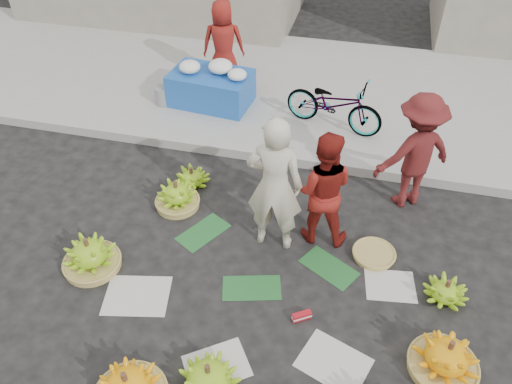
% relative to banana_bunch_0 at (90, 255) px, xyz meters
% --- Properties ---
extents(ground, '(80.00, 80.00, 0.00)m').
position_rel_banana_bunch_0_xyz_m(ground, '(1.97, 0.33, -0.19)').
color(ground, black).
rests_on(ground, ground).
extents(curb, '(40.00, 0.25, 0.15)m').
position_rel_banana_bunch_0_xyz_m(curb, '(1.97, 2.53, -0.12)').
color(curb, '#98958F').
rests_on(curb, ground).
extents(sidewalk, '(40.00, 4.00, 0.12)m').
position_rel_banana_bunch_0_xyz_m(sidewalk, '(1.97, 4.63, -0.13)').
color(sidewalk, '#98958F').
rests_on(sidewalk, ground).
extents(newspaper_scatter, '(3.20, 1.80, 0.00)m').
position_rel_banana_bunch_0_xyz_m(newspaper_scatter, '(1.97, -0.47, -0.19)').
color(newspaper_scatter, silver).
rests_on(newspaper_scatter, ground).
extents(banana_leaves, '(2.00, 1.00, 0.00)m').
position_rel_banana_bunch_0_xyz_m(banana_leaves, '(1.87, 0.53, -0.19)').
color(banana_leaves, '#1B5124').
rests_on(banana_leaves, ground).
extents(banana_bunch_0, '(0.69, 0.69, 0.45)m').
position_rel_banana_bunch_0_xyz_m(banana_bunch_0, '(0.00, 0.00, 0.00)').
color(banana_bunch_0, '#A18843').
rests_on(banana_bunch_0, ground).
extents(banana_bunch_1, '(0.71, 0.71, 0.36)m').
position_rel_banana_bunch_0_xyz_m(banana_bunch_1, '(1.76, -1.09, -0.03)').
color(banana_bunch_1, '#6CAB18').
rests_on(banana_bunch_1, ground).
extents(banana_bunch_4, '(0.76, 0.76, 0.45)m').
position_rel_banana_bunch_0_xyz_m(banana_bunch_4, '(3.89, -0.39, 0.00)').
color(banana_bunch_4, '#A18843').
rests_on(banana_bunch_4, ground).
extents(banana_bunch_5, '(0.45, 0.45, 0.28)m').
position_rel_banana_bunch_0_xyz_m(banana_bunch_5, '(3.94, 0.49, -0.07)').
color(banana_bunch_5, '#6CAB18').
rests_on(banana_bunch_5, ground).
extents(banana_bunch_6, '(0.56, 0.56, 0.40)m').
position_rel_banana_bunch_0_xyz_m(banana_bunch_6, '(0.59, 1.23, -0.02)').
color(banana_bunch_6, '#A18843').
rests_on(banana_bunch_6, ground).
extents(banana_bunch_7, '(0.48, 0.48, 0.29)m').
position_rel_banana_bunch_0_xyz_m(banana_bunch_7, '(0.63, 1.68, -0.07)').
color(banana_bunch_7, '#6CAB18').
rests_on(banana_bunch_7, ground).
extents(basket_spare, '(0.53, 0.53, 0.06)m').
position_rel_banana_bunch_0_xyz_m(basket_spare, '(3.16, 0.93, -0.16)').
color(basket_spare, '#A18843').
rests_on(basket_spare, ground).
extents(incense_stack, '(0.21, 0.17, 0.08)m').
position_rel_banana_bunch_0_xyz_m(incense_stack, '(2.48, -0.15, -0.14)').
color(incense_stack, '#AB121C').
rests_on(incense_stack, ground).
extents(vendor_cream, '(0.65, 0.43, 1.76)m').
position_rel_banana_bunch_0_xyz_m(vendor_cream, '(1.94, 0.89, 0.69)').
color(vendor_cream, beige).
rests_on(vendor_cream, ground).
extents(vendor_red, '(0.75, 0.59, 1.49)m').
position_rel_banana_bunch_0_xyz_m(vendor_red, '(2.45, 1.12, 0.56)').
color(vendor_red, maroon).
rests_on(vendor_red, ground).
extents(man_striped, '(1.18, 1.04, 1.59)m').
position_rel_banana_bunch_0_xyz_m(man_striped, '(3.48, 2.04, 0.60)').
color(man_striped, maroon).
rests_on(man_striped, ground).
extents(flower_table, '(1.36, 0.93, 0.75)m').
position_rel_banana_bunch_0_xyz_m(flower_table, '(0.30, 3.67, 0.24)').
color(flower_table, '#194EA7').
rests_on(flower_table, sidewalk).
extents(grey_bucket, '(0.27, 0.27, 0.31)m').
position_rel_banana_bunch_0_xyz_m(grey_bucket, '(-0.47, 3.44, 0.08)').
color(grey_bucket, gray).
rests_on(grey_bucket, sidewalk).
extents(flower_vendor, '(0.81, 0.63, 1.46)m').
position_rel_banana_bunch_0_xyz_m(flower_vendor, '(0.31, 4.38, 0.66)').
color(flower_vendor, maroon).
rests_on(flower_vendor, sidewalk).
extents(bicycle, '(0.91, 1.63, 0.81)m').
position_rel_banana_bunch_0_xyz_m(bicycle, '(2.34, 3.41, 0.33)').
color(bicycle, gray).
rests_on(bicycle, sidewalk).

